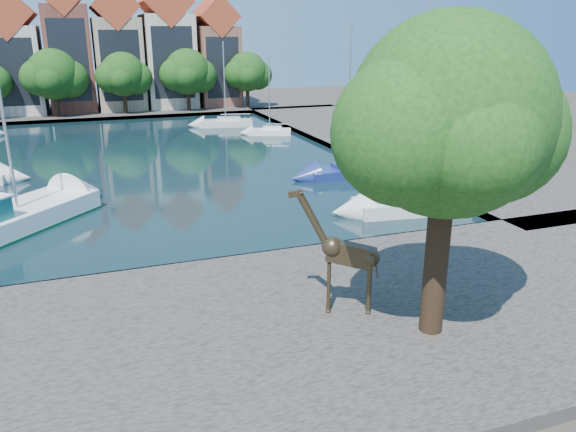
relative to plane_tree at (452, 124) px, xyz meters
name	(u,v)px	position (x,y,z in m)	size (l,w,h in m)	color
ground	(174,273)	(-7.62, 9.01, -7.67)	(160.00, 160.00, 0.00)	#38332B
water_basin	(128,162)	(-7.62, 33.01, -7.63)	(38.00, 50.00, 0.08)	black
near_quay	(207,346)	(-7.62, 2.01, -7.42)	(50.00, 14.00, 0.50)	#524B47
far_quay	(108,110)	(-7.62, 65.01, -7.42)	(60.00, 16.00, 0.50)	#524B47
right_quay	(392,140)	(17.38, 33.01, -7.42)	(14.00, 52.00, 0.50)	#524B47
plane_tree	(452,124)	(0.00, 0.00, 0.00)	(8.32, 6.40, 10.62)	#332114
townhouse_west_inner	(14,57)	(-18.12, 64.99, -0.32)	(6.43, 9.18, 15.15)	beige
townhouse_center	(68,48)	(-11.62, 64.99, 0.69)	(5.44, 9.18, 16.93)	brown
townhouse_east_inner	(118,52)	(-5.62, 64.99, 0.06)	(5.94, 9.18, 15.79)	tan
townhouse_east_mid	(168,49)	(0.88, 64.99, 0.43)	(6.43, 9.18, 16.65)	beige
townhouse_east_end	(215,56)	(7.38, 64.99, -0.56)	(5.44, 9.18, 14.43)	brown
far_tree_mid_west	(54,76)	(-13.51, 59.50, -2.38)	(7.80, 6.00, 8.00)	#332114
far_tree_mid_east	(124,76)	(-5.52, 59.50, -2.54)	(7.02, 5.40, 7.52)	#332114
far_tree_east	(188,73)	(2.49, 59.50, -2.43)	(7.54, 5.80, 7.84)	#332114
far_tree_far_east	(248,73)	(10.48, 59.50, -2.60)	(6.76, 5.20, 7.36)	#332114
giraffe_statue	(344,253)	(-2.40, 2.36, -4.89)	(3.08, 1.64, 4.64)	#392D1C
sailboat_right_a	(415,201)	(7.38, 13.01, -6.97)	(7.47, 3.42, 12.82)	silver
sailboat_right_b	(347,169)	(7.38, 22.33, -7.07)	(6.56, 2.76, 10.93)	navy
sailboat_right_c	(270,130)	(7.38, 40.85, -7.10)	(4.61, 2.90, 8.14)	white
sailboat_right_d	(226,121)	(4.38, 47.75, -7.03)	(6.23, 3.21, 9.29)	silver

